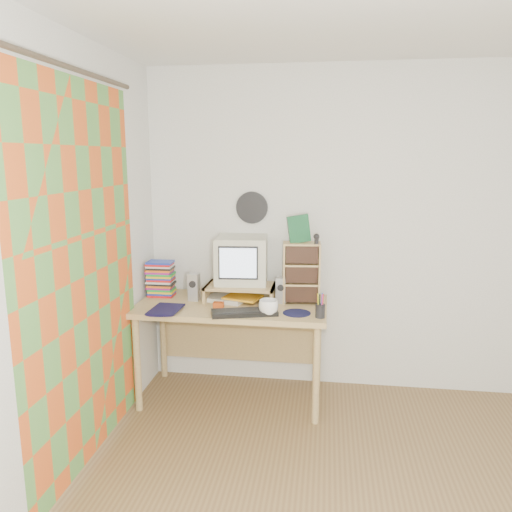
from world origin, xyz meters
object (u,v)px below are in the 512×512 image
(keyboard, at_px, (244,313))
(desk, at_px, (233,318))
(dvd_stack, at_px, (161,279))
(cd_rack, at_px, (301,273))
(diary, at_px, (152,307))
(mug, at_px, (269,307))
(crt_monitor, at_px, (241,261))

(keyboard, bearing_deg, desk, 98.15)
(dvd_stack, bearing_deg, cd_rack, -2.76)
(diary, bearing_deg, mug, 3.72)
(dvd_stack, distance_m, cd_rack, 1.10)
(desk, distance_m, cd_rack, 0.62)
(diary, bearing_deg, desk, 32.69)
(dvd_stack, distance_m, diary, 0.40)
(desk, distance_m, diary, 0.63)
(desk, xyz_separation_m, keyboard, (0.14, -0.31, 0.15))
(desk, height_order, diary, diary)
(crt_monitor, height_order, keyboard, crt_monitor)
(desk, xyz_separation_m, cd_rack, (0.51, 0.04, 0.36))
(desk, relative_size, cd_rack, 3.09)
(dvd_stack, xyz_separation_m, mug, (0.89, -0.36, -0.08))
(cd_rack, distance_m, mug, 0.43)
(desk, height_order, keyboard, keyboard)
(crt_monitor, xyz_separation_m, cd_rack, (0.46, -0.04, -0.07))
(crt_monitor, xyz_separation_m, dvd_stack, (-0.64, -0.01, -0.16))
(mug, bearing_deg, crt_monitor, 123.97)
(keyboard, bearing_deg, cd_rack, 27.70)
(keyboard, xyz_separation_m, cd_rack, (0.37, 0.35, 0.21))
(keyboard, distance_m, mug, 0.17)
(desk, relative_size, crt_monitor, 3.74)
(crt_monitor, xyz_separation_m, mug, (0.25, -0.38, -0.24))
(keyboard, bearing_deg, crt_monitor, 86.77)
(diary, bearing_deg, dvd_stack, 101.34)
(mug, xyz_separation_m, diary, (-0.83, -0.02, -0.03))
(mug, relative_size, diary, 0.55)
(keyboard, relative_size, dvd_stack, 1.64)
(keyboard, bearing_deg, mug, -9.18)
(keyboard, relative_size, mug, 3.35)
(dvd_stack, height_order, diary, dvd_stack)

